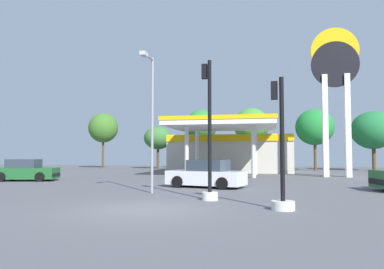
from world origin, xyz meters
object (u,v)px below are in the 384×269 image
(tree_4, at_px, (315,127))
(corner_streetlamp, at_px, (151,109))
(tree_0, at_px, (103,128))
(traffic_signal_1, at_px, (282,170))
(tree_5, at_px, (373,130))
(car_0, at_px, (206,175))
(traffic_signal_0, at_px, (209,150))
(tree_3, at_px, (251,125))
(station_pole_sign, at_px, (335,83))
(tree_1, at_px, (158,138))
(tree_2, at_px, (201,126))
(car_1, at_px, (26,171))

(tree_4, distance_m, corner_streetlamp, 28.24)
(tree_0, bearing_deg, traffic_signal_1, -56.47)
(traffic_signal_1, relative_size, tree_5, 0.65)
(corner_streetlamp, bearing_deg, traffic_signal_1, -34.24)
(car_0, distance_m, tree_5, 27.31)
(traffic_signal_0, height_order, tree_5, tree_5)
(corner_streetlamp, bearing_deg, tree_3, 82.95)
(traffic_signal_1, xyz_separation_m, tree_5, (10.63, 30.24, 3.07))
(traffic_signal_0, bearing_deg, station_pole_sign, 65.33)
(tree_1, bearing_deg, tree_0, 174.78)
(tree_5, distance_m, corner_streetlamp, 31.03)
(car_0, xyz_separation_m, tree_3, (1.36, 23.02, 4.44))
(car_0, distance_m, tree_1, 26.01)
(tree_4, xyz_separation_m, tree_5, (5.97, 0.18, -0.41))
(car_0, xyz_separation_m, traffic_signal_0, (0.98, -5.24, 1.24))
(tree_2, bearing_deg, tree_3, -16.89)
(tree_3, bearing_deg, car_1, -123.62)
(tree_4, bearing_deg, station_pole_sign, -89.40)
(station_pole_sign, bearing_deg, tree_1, 144.50)
(traffic_signal_1, bearing_deg, tree_2, 104.49)
(tree_1, xyz_separation_m, tree_5, (24.13, -0.80, 0.57))
(car_1, distance_m, corner_streetlamp, 12.37)
(station_pole_sign, height_order, car_1, station_pole_sign)
(car_0, relative_size, traffic_signal_0, 0.81)
(tree_1, relative_size, tree_3, 0.74)
(corner_streetlamp, bearing_deg, tree_5, 58.74)
(station_pole_sign, bearing_deg, tree_0, 151.99)
(car_0, distance_m, corner_streetlamp, 5.02)
(traffic_signal_0, relative_size, tree_1, 1.03)
(car_0, distance_m, tree_0, 30.44)
(station_pole_sign, relative_size, tree_3, 1.66)
(traffic_signal_0, distance_m, tree_3, 28.44)
(tree_2, bearing_deg, car_0, -79.22)
(traffic_signal_0, height_order, tree_1, traffic_signal_0)
(traffic_signal_1, xyz_separation_m, corner_streetlamp, (-5.47, 3.72, 2.48))
(tree_0, distance_m, tree_5, 31.70)
(tree_5, relative_size, corner_streetlamp, 1.04)
(tree_2, bearing_deg, car_1, -108.73)
(tree_4, bearing_deg, corner_streetlamp, -111.03)
(car_1, height_order, corner_streetlamp, corner_streetlamp)
(station_pole_sign, height_order, tree_4, station_pole_sign)
(tree_3, distance_m, tree_5, 12.85)
(traffic_signal_1, bearing_deg, corner_streetlamp, 145.76)
(tree_2, bearing_deg, tree_1, -168.80)
(tree_5, bearing_deg, corner_streetlamp, -121.26)
(tree_0, height_order, tree_5, tree_0)
(car_1, relative_size, tree_5, 0.66)
(tree_5, bearing_deg, traffic_signal_1, -109.37)
(tree_2, distance_m, tree_4, 13.12)
(tree_2, xyz_separation_m, corner_streetlamp, (2.82, -28.35, -1.55))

